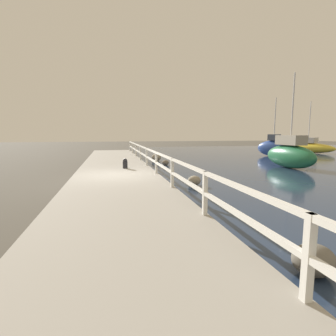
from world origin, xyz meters
name	(u,v)px	position (x,y,z in m)	size (l,w,h in m)	color
ground_plane	(117,182)	(0.00, 0.00, 0.00)	(120.00, 120.00, 0.00)	#4C473D
dock_walkway	(117,178)	(0.00, 0.00, 0.17)	(3.88, 36.00, 0.34)	#9E998E
railing	(156,159)	(1.84, 0.00, 1.05)	(0.10, 32.50, 1.02)	white
boulder_downstream	(156,157)	(3.37, 8.67, 0.29)	(0.77, 0.70, 0.58)	gray
boulder_mid_strip	(165,163)	(3.50, 5.74, 0.18)	(0.49, 0.44, 0.37)	slate
boulder_far_strip	(194,181)	(3.22, -1.53, 0.21)	(0.57, 0.51, 0.43)	gray
boulder_water_edge	(314,260)	(2.80, -8.77, 0.25)	(0.67, 0.60, 0.50)	#666056
mooring_bollard	(125,163)	(0.51, 2.13, 0.61)	(0.26, 0.26, 0.54)	black
sailboat_green	(290,154)	(11.03, 2.62, 0.88)	(1.44, 4.30, 5.94)	#236B42
sailboat_blue	(274,147)	(15.21, 10.46, 0.86)	(2.32, 3.53, 5.57)	#2D4C9E
sailboat_yellow	(308,147)	(21.87, 13.72, 0.67)	(3.44, 6.11, 5.75)	gold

